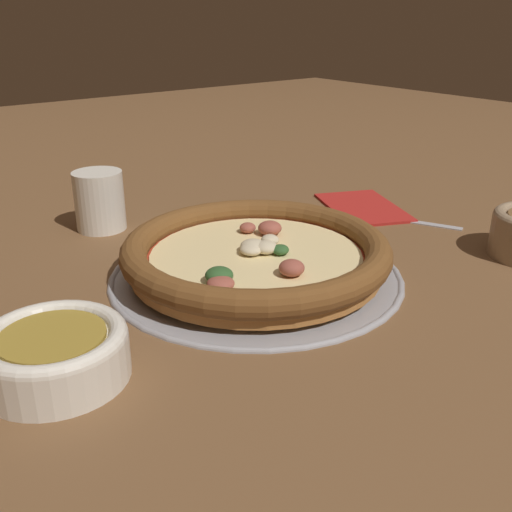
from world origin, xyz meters
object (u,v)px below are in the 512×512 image
at_px(fork, 394,218).
at_px(pizza, 256,253).
at_px(drinking_cup, 99,201).
at_px(napkin, 363,206).
at_px(bowl_near, 54,352).
at_px(pizza_tray, 256,273).

bearing_deg(fork, pizza, 71.92).
bearing_deg(pizza, drinking_cup, -164.59).
bearing_deg(napkin, fork, -1.01).
height_order(pizza, bowl_near, pizza).
xyz_separation_m(pizza_tray, drinking_cup, (-0.26, -0.07, 0.04)).
height_order(pizza_tray, fork, pizza_tray).
distance_m(pizza_tray, drinking_cup, 0.27).
bearing_deg(pizza, fork, 96.87).
bearing_deg(pizza_tray, pizza, -37.77).
height_order(pizza_tray, bowl_near, bowl_near).
xyz_separation_m(pizza_tray, bowl_near, (0.06, -0.26, 0.02)).
distance_m(bowl_near, fork, 0.55).
xyz_separation_m(napkin, fork, (0.06, -0.00, -0.00)).
height_order(bowl_near, napkin, bowl_near).
relative_size(pizza, napkin, 1.63).
distance_m(bowl_near, napkin, 0.57).
height_order(pizza_tray, pizza, pizza).
height_order(drinking_cup, fork, drinking_cup).
bearing_deg(bowl_near, napkin, 105.95).
xyz_separation_m(drinking_cup, fork, (0.23, 0.36, -0.04)).
height_order(pizza_tray, drinking_cup, drinking_cup).
relative_size(pizza_tray, drinking_cup, 4.14).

